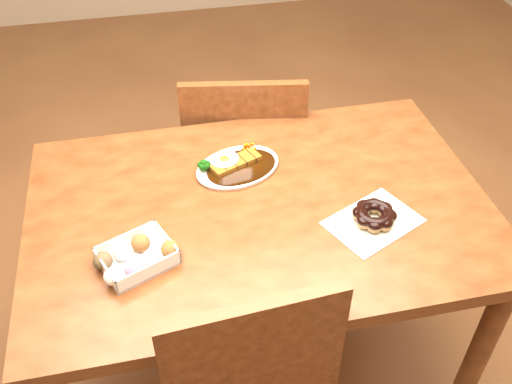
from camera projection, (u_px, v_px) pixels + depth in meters
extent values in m
plane|color=brown|center=(259.00, 363.00, 1.98)|extent=(6.00, 6.00, 0.00)
cube|color=#48220E|center=(260.00, 210.00, 1.50)|extent=(1.20, 0.80, 0.04)
cylinder|color=#48220E|center=(475.00, 362.00, 1.59)|extent=(0.06, 0.06, 0.71)
cylinder|color=#48220E|center=(81.00, 247.00, 1.92)|extent=(0.06, 0.06, 0.71)
cylinder|color=#48220E|center=(383.00, 202.00, 2.09)|extent=(0.06, 0.06, 0.71)
cube|color=#48220E|center=(244.00, 160.00, 2.15)|extent=(0.49, 0.49, 0.04)
cylinder|color=#48220E|center=(283.00, 176.00, 2.44)|extent=(0.04, 0.04, 0.41)
cylinder|color=#48220E|center=(204.00, 178.00, 2.43)|extent=(0.04, 0.04, 0.41)
cylinder|color=#48220E|center=(290.00, 232.00, 2.18)|extent=(0.04, 0.04, 0.41)
cylinder|color=#48220E|center=(201.00, 235.00, 2.17)|extent=(0.04, 0.04, 0.41)
cube|color=#48220E|center=(244.00, 137.00, 1.85)|extent=(0.40, 0.10, 0.40)
cube|color=#48220E|center=(254.00, 364.00, 1.22)|extent=(0.40, 0.06, 0.40)
ellipsoid|color=white|center=(238.00, 167.00, 1.60)|extent=(0.28, 0.24, 0.01)
ellipsoid|color=black|center=(241.00, 167.00, 1.59)|extent=(0.24, 0.20, 0.01)
cube|color=#6B380C|center=(236.00, 163.00, 1.59)|extent=(0.15, 0.10, 0.02)
ellipsoid|color=white|center=(224.00, 160.00, 1.58)|extent=(0.10, 0.09, 0.01)
ellipsoid|color=#FFB214|center=(224.00, 159.00, 1.58)|extent=(0.03, 0.03, 0.02)
cube|color=white|center=(137.00, 256.00, 1.32)|extent=(0.20, 0.18, 0.04)
ellipsoid|color=beige|center=(114.00, 276.00, 1.27)|extent=(0.05, 0.05, 0.04)
ellipsoid|color=pink|center=(133.00, 267.00, 1.29)|extent=(0.05, 0.05, 0.04)
ellipsoid|color=beige|center=(152.00, 258.00, 1.31)|extent=(0.05, 0.05, 0.04)
ellipsoid|color=brown|center=(170.00, 249.00, 1.33)|extent=(0.05, 0.05, 0.04)
ellipsoid|color=black|center=(103.00, 261.00, 1.31)|extent=(0.05, 0.05, 0.04)
ellipsoid|color=beige|center=(122.00, 252.00, 1.33)|extent=(0.05, 0.05, 0.04)
ellipsoid|color=brown|center=(141.00, 243.00, 1.35)|extent=(0.05, 0.05, 0.04)
cube|color=silver|center=(373.00, 222.00, 1.44)|extent=(0.27, 0.24, 0.00)
torus|color=olive|center=(374.00, 216.00, 1.43)|extent=(0.14, 0.14, 0.04)
torus|color=black|center=(375.00, 213.00, 1.42)|extent=(0.13, 0.13, 0.03)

